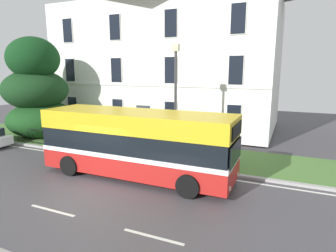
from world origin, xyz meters
name	(u,v)px	position (x,y,z in m)	size (l,w,h in m)	color
ground_plane	(98,185)	(0.00, 0.76, -0.02)	(60.00, 56.00, 0.18)	#464348
georgian_townhouse	(169,58)	(-2.53, 14.45, 5.87)	(18.11, 9.86, 11.45)	white
iron_verge_railing	(101,145)	(-2.53, 4.40, 0.62)	(13.74, 0.04, 0.97)	black
evergreen_tree	(38,95)	(-9.51, 6.49, 3.09)	(5.12, 5.07, 7.24)	#423328
single_decker_bus	(137,143)	(1.10, 2.36, 1.61)	(9.05, 2.77, 3.05)	#B11D1A
street_lamp_post	(176,94)	(1.77, 5.38, 3.64)	(0.36, 0.24, 6.09)	#333338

